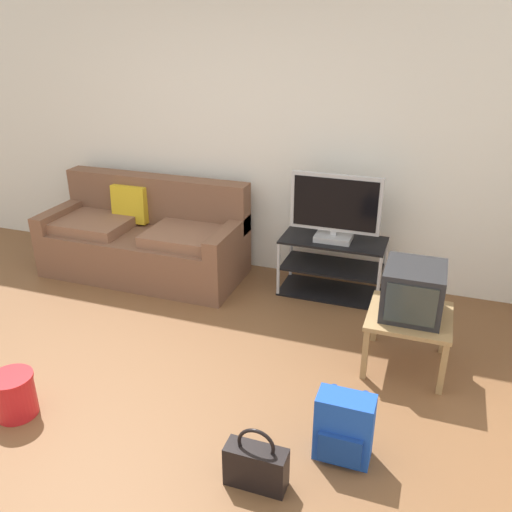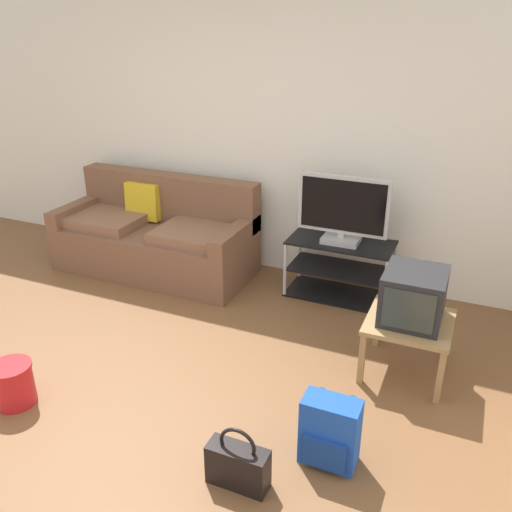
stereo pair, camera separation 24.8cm
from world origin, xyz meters
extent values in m
cube|color=brown|center=(0.00, 0.00, -0.01)|extent=(9.00, 9.80, 0.02)
cube|color=silver|center=(0.00, 2.45, 1.35)|extent=(9.00, 0.10, 2.70)
cube|color=brown|center=(-0.77, 1.87, 0.21)|extent=(1.89, 0.82, 0.43)
cube|color=brown|center=(-0.77, 2.19, 0.66)|extent=(1.89, 0.20, 0.47)
cube|color=brown|center=(-1.64, 1.87, 0.51)|extent=(0.14, 0.82, 0.16)
cube|color=brown|center=(0.11, 1.87, 0.51)|extent=(0.14, 0.82, 0.16)
cube|color=brown|center=(-1.29, 1.81, 0.48)|extent=(0.76, 0.58, 0.10)
cube|color=brown|center=(-0.24, 1.81, 0.48)|extent=(0.76, 0.58, 0.10)
cube|color=gold|center=(-0.99, 2.07, 0.63)|extent=(0.36, 0.14, 0.37)
cube|color=black|center=(1.02, 2.08, 0.51)|extent=(0.90, 0.44, 0.02)
cube|color=black|center=(1.02, 2.08, 0.26)|extent=(0.87, 0.42, 0.02)
cube|color=black|center=(1.02, 2.08, 0.01)|extent=(0.90, 0.44, 0.02)
cylinder|color=#B7B7BC|center=(0.58, 1.88, 0.26)|extent=(0.03, 0.03, 0.52)
cylinder|color=#B7B7BC|center=(1.46, 1.88, 0.26)|extent=(0.03, 0.03, 0.52)
cylinder|color=#B7B7BC|center=(0.58, 2.29, 0.26)|extent=(0.03, 0.03, 0.52)
cylinder|color=#B7B7BC|center=(1.46, 2.29, 0.26)|extent=(0.03, 0.03, 0.52)
cube|color=#B2B2B7|center=(1.02, 2.06, 0.55)|extent=(0.31, 0.22, 0.05)
cube|color=#B2B2B7|center=(1.02, 2.06, 0.59)|extent=(0.05, 0.04, 0.04)
cube|color=#B2B2B7|center=(1.02, 2.06, 0.86)|extent=(0.77, 0.04, 0.50)
cube|color=black|center=(1.02, 2.04, 0.86)|extent=(0.71, 0.01, 0.44)
cube|color=#9E7A4C|center=(1.75, 1.17, 0.40)|extent=(0.56, 0.56, 0.03)
cube|color=#9E7A4C|center=(1.50, 0.91, 0.19)|extent=(0.04, 0.04, 0.39)
cube|color=#9E7A4C|center=(2.01, 0.91, 0.19)|extent=(0.04, 0.04, 0.39)
cube|color=#9E7A4C|center=(1.50, 1.42, 0.19)|extent=(0.04, 0.04, 0.39)
cube|color=#9E7A4C|center=(2.01, 1.42, 0.19)|extent=(0.04, 0.04, 0.39)
cube|color=#232326|center=(1.75, 1.19, 0.59)|extent=(0.40, 0.43, 0.35)
cube|color=#333833|center=(1.75, 0.97, 0.59)|extent=(0.33, 0.01, 0.27)
cube|color=blue|center=(1.51, 0.15, 0.20)|extent=(0.32, 0.17, 0.41)
cube|color=navy|center=(1.51, 0.05, 0.13)|extent=(0.24, 0.04, 0.18)
cylinder|color=navy|center=(1.42, 0.25, 0.23)|extent=(0.04, 0.04, 0.33)
cylinder|color=navy|center=(1.59, 0.25, 0.23)|extent=(0.04, 0.04, 0.33)
cube|color=black|center=(1.11, -0.21, 0.12)|extent=(0.33, 0.13, 0.24)
torus|color=black|center=(1.11, -0.21, 0.27)|extent=(0.21, 0.02, 0.21)
cylinder|color=red|center=(-0.49, -0.18, 0.14)|extent=(0.25, 0.25, 0.29)
cylinder|color=red|center=(-0.49, -0.18, 0.28)|extent=(0.27, 0.27, 0.02)
camera|label=1|loc=(1.81, -2.21, 2.28)|focal=37.50mm
camera|label=2|loc=(2.05, -2.12, 2.28)|focal=37.50mm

